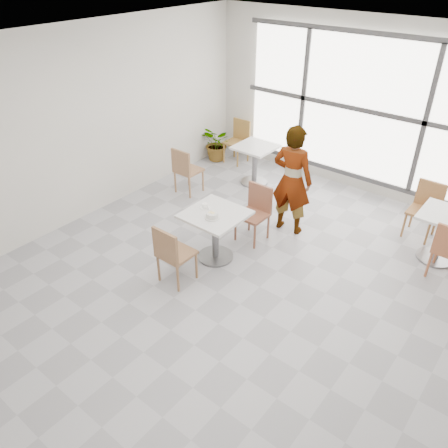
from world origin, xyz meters
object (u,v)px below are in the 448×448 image
Objects in this scene: main_table at (215,227)px; chair_far at (256,209)px; chair_near at (172,252)px; person at (292,180)px; bg_table_right at (443,230)px; bg_chair_left_near at (185,168)px; plant_left at (218,144)px; oatmeal_bowl at (212,215)px; bg_table_left at (255,159)px; coffee_cup at (205,206)px; bg_chair_right_far at (426,206)px; bg_chair_left_far at (239,138)px.

chair_far is (0.13, 0.80, -0.02)m from main_table.
person is (0.49, 2.12, 0.37)m from chair_near.
bg_chair_left_near is at bearing -169.33° from bg_table_right.
plant_left is (-0.49, 1.50, -0.13)m from bg_chair_left_near.
oatmeal_bowl reaches higher than bg_table_right.
oatmeal_bowl is 0.28× the size of bg_table_left.
bg_table_right is 1.02× the size of plant_left.
main_table is 3.21m from bg_table_right.
bg_table_left is 1.28m from plant_left.
person is 2.98m from plant_left.
coffee_cup reaches higher than bg_table_right.
bg_chair_right_far is at bearing -123.46° from chair_near.
coffee_cup is at bearing 150.94° from oatmeal_bowl.
chair_near is 0.50× the size of person.
coffee_cup is at bearing -81.12° from chair_near.
coffee_cup is (-0.20, 0.02, 0.26)m from main_table.
chair_far is 5.47× the size of coffee_cup.
main_table is 2.52m from bg_table_left.
chair_near and bg_chair_right_far have the same top height.
oatmeal_bowl is at bearing -100.84° from chair_near.
main_table and bg_table_left have the same top height.
person reaches higher than oatmeal_bowl.
bg_chair_left_far is (-1.83, 2.96, -0.02)m from main_table.
person is at bearing -162.59° from bg_table_right.
plant_left is (-4.29, 0.18, -0.13)m from bg_chair_right_far.
bg_table_right is (2.10, 0.66, -0.38)m from person.
chair_near reaches higher than coffee_cup.
bg_table_left is 0.86× the size of bg_chair_left_near.
chair_near is 1.60m from chair_far.
oatmeal_bowl is at bearing -95.07° from chair_far.
chair_far is at bearing -39.34° from plant_left.
bg_table_right is at bearing -52.29° from bg_chair_right_far.
chair_near is 1.00× the size of bg_chair_left_far.
person is at bearing 72.61° from main_table.
bg_table_left is 0.86× the size of bg_chair_left_far.
oatmeal_bowl is at bearing -139.54° from bg_table_right.
coffee_cup reaches higher than plant_left.
bg_table_right is at bearing 38.26° from main_table.
coffee_cup is (-0.26, 0.14, -0.01)m from oatmeal_bowl.
main_table is 3.28m from bg_chair_right_far.
chair_far is 1.00× the size of bg_chair_left_far.
bg_chair_left_far is (-0.87, 0.63, 0.01)m from bg_table_left.
person reaches higher than bg_table_right.
bg_table_right is at bearing -8.60° from plant_left.
coffee_cup is at bearing -132.83° from bg_chair_right_far.
chair_far is 0.70m from person.
bg_chair_left_far is at bearing 173.65° from bg_chair_right_far.
chair_far is 1.86m from bg_chair_left_near.
bg_chair_left_far is at bearing 132.34° from chair_far.
main_table is at bearing -141.74° from bg_table_right.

